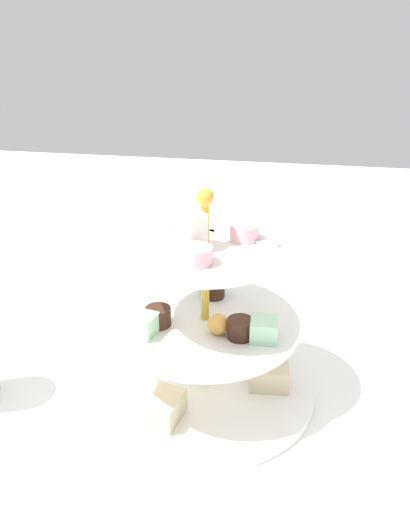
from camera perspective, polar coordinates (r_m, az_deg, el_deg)
name	(u,v)px	position (r m, az deg, el deg)	size (l,w,h in m)	color
ground_plane	(205,389)	(0.68, 0.00, -14.38)	(2.40, 2.40, 0.00)	white
tiered_serving_stand	(205,335)	(0.63, -0.05, -8.63)	(0.27, 0.27, 0.26)	white
butter_knife_left	(162,274)	(0.96, -4.77, -2.01)	(0.17, 0.01, 0.00)	silver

